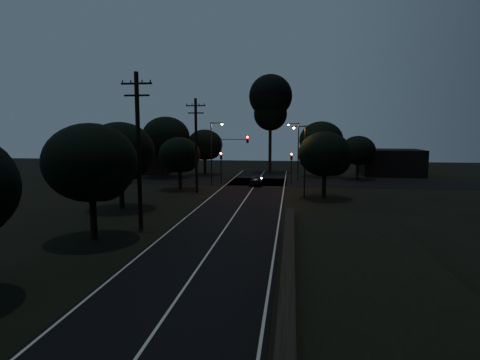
# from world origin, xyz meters

# --- Properties ---
(ground) EXTENTS (160.00, 160.00, 0.00)m
(ground) POSITION_xyz_m (0.00, 0.00, 0.00)
(ground) COLOR black
(road_surface) EXTENTS (60.00, 70.00, 0.03)m
(road_surface) POSITION_xyz_m (0.00, 31.12, 0.01)
(road_surface) COLOR black
(road_surface) RESTS_ON ground
(retaining_wall) EXTENTS (6.93, 26.00, 1.60)m
(retaining_wall) POSITION_xyz_m (7.74, 3.00, 0.62)
(retaining_wall) COLOR black
(retaining_wall) RESTS_ON ground
(utility_pole_mid) EXTENTS (2.20, 0.30, 11.00)m
(utility_pole_mid) POSITION_xyz_m (-6.00, 15.00, 5.74)
(utility_pole_mid) COLOR black
(utility_pole_mid) RESTS_ON ground
(utility_pole_far) EXTENTS (2.20, 0.30, 10.50)m
(utility_pole_far) POSITION_xyz_m (-6.00, 32.00, 5.48)
(utility_pole_far) COLOR black
(utility_pole_far) RESTS_ON ground
(tree_left_b) EXTENTS (5.89, 5.89, 7.48)m
(tree_left_b) POSITION_xyz_m (-7.79, 11.88, 4.85)
(tree_left_b) COLOR black
(tree_left_b) RESTS_ON ground
(tree_left_c) EXTENTS (6.13, 6.13, 7.75)m
(tree_left_c) POSITION_xyz_m (-10.28, 21.88, 5.01)
(tree_left_c) COLOR black
(tree_left_c) RESTS_ON ground
(tree_left_d) EXTENTS (4.89, 4.89, 6.21)m
(tree_left_d) POSITION_xyz_m (-8.33, 33.90, 4.02)
(tree_left_d) COLOR black
(tree_left_d) RESTS_ON ground
(tree_far_nw) EXTENTS (5.61, 5.61, 7.11)m
(tree_far_nw) POSITION_xyz_m (-8.80, 49.89, 4.60)
(tree_far_nw) COLOR black
(tree_far_nw) RESTS_ON ground
(tree_far_w) EXTENTS (7.06, 7.06, 9.00)m
(tree_far_w) POSITION_xyz_m (-13.75, 45.86, 5.85)
(tree_far_w) COLOR black
(tree_far_w) RESTS_ON ground
(tree_far_ne) EXTENTS (6.58, 6.58, 8.32)m
(tree_far_ne) POSITION_xyz_m (9.23, 49.87, 5.38)
(tree_far_ne) COLOR black
(tree_far_ne) RESTS_ON ground
(tree_far_e) EXTENTS (4.89, 4.89, 6.21)m
(tree_far_e) POSITION_xyz_m (14.17, 46.90, 4.02)
(tree_far_e) COLOR black
(tree_far_e) RESTS_ON ground
(tree_right_a) EXTENTS (5.42, 5.42, 6.89)m
(tree_right_a) POSITION_xyz_m (8.19, 29.89, 4.47)
(tree_right_a) COLOR black
(tree_right_a) RESTS_ON ground
(tall_pine) EXTENTS (7.08, 7.08, 16.08)m
(tall_pine) POSITION_xyz_m (1.00, 55.00, 11.60)
(tall_pine) COLOR black
(tall_pine) RESTS_ON ground
(building_left) EXTENTS (10.00, 8.00, 4.40)m
(building_left) POSITION_xyz_m (-20.00, 52.00, 2.20)
(building_left) COLOR black
(building_left) RESTS_ON ground
(building_right) EXTENTS (9.00, 7.00, 4.00)m
(building_right) POSITION_xyz_m (20.00, 53.00, 2.00)
(building_right) COLOR black
(building_right) RESTS_ON ground
(signal_left) EXTENTS (0.28, 0.35, 4.10)m
(signal_left) POSITION_xyz_m (-4.60, 39.99, 2.84)
(signal_left) COLOR black
(signal_left) RESTS_ON ground
(signal_right) EXTENTS (0.28, 0.35, 4.10)m
(signal_right) POSITION_xyz_m (4.60, 39.99, 2.84)
(signal_right) COLOR black
(signal_right) RESTS_ON ground
(signal_mast) EXTENTS (3.70, 0.35, 6.25)m
(signal_mast) POSITION_xyz_m (-2.91, 39.99, 4.34)
(signal_mast) COLOR black
(signal_mast) RESTS_ON ground
(streetlight_a) EXTENTS (1.66, 0.26, 8.00)m
(streetlight_a) POSITION_xyz_m (-5.31, 38.00, 4.64)
(streetlight_a) COLOR black
(streetlight_a) RESTS_ON ground
(streetlight_b) EXTENTS (1.66, 0.26, 8.00)m
(streetlight_b) POSITION_xyz_m (5.31, 44.00, 4.64)
(streetlight_b) COLOR black
(streetlight_b) RESTS_ON ground
(streetlight_c) EXTENTS (1.46, 0.26, 7.50)m
(streetlight_c) POSITION_xyz_m (5.83, 30.00, 4.35)
(streetlight_c) COLOR black
(streetlight_c) RESTS_ON ground
(car) EXTENTS (1.61, 3.78, 1.28)m
(car) POSITION_xyz_m (0.15, 38.59, 0.64)
(car) COLOR black
(car) RESTS_ON ground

